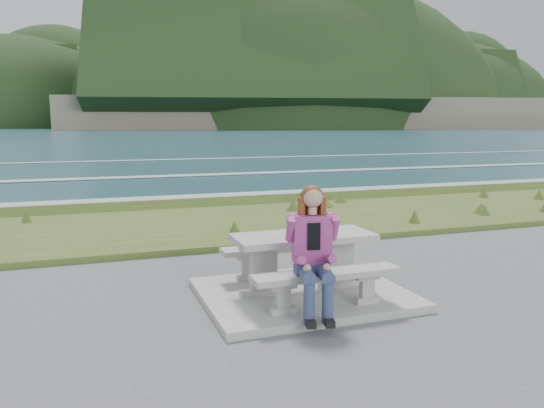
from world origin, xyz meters
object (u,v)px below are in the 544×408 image
(bench_seaward, at_px, (284,252))
(seated_woman, at_px, (314,268))
(bench_landward, at_px, (326,279))
(picnic_table, at_px, (303,247))

(bench_seaward, distance_m, seated_woman, 1.56)
(bench_landward, bearing_deg, seated_woman, -148.36)
(picnic_table, bearing_deg, bench_seaward, 90.00)
(bench_landward, height_order, bench_seaward, same)
(seated_woman, bearing_deg, bench_landward, 44.62)
(bench_landward, relative_size, bench_seaward, 1.00)
(bench_seaward, height_order, seated_woman, seated_woman)
(bench_landward, height_order, seated_woman, seated_woman)
(bench_landward, distance_m, seated_woman, 0.32)
(picnic_table, relative_size, bench_seaward, 1.00)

